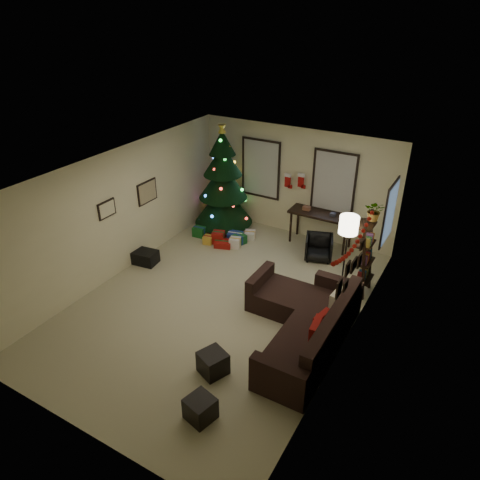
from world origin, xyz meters
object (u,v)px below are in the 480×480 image
at_px(desk_chair, 319,247).
at_px(desk, 321,217).
at_px(bookshelf, 366,256).
at_px(sofa, 305,324).
at_px(christmas_tree, 223,185).

bearing_deg(desk_chair, desk, 89.65).
bearing_deg(bookshelf, desk_chair, 146.47).
relative_size(sofa, bookshelf, 1.60).
distance_m(christmas_tree, desk_chair, 2.91).
distance_m(sofa, bookshelf, 1.99).
bearing_deg(sofa, christmas_tree, 139.67).
bearing_deg(desk, bookshelf, -44.95).
bearing_deg(bookshelf, christmas_tree, 163.91).
distance_m(sofa, desk, 3.52).
relative_size(christmas_tree, desk, 1.81).
distance_m(desk, desk_chair, 0.82).
xyz_separation_m(christmas_tree, desk, (2.53, 0.33, -0.42)).
distance_m(desk_chair, bookshelf, 1.61).
height_order(desk, bookshelf, bookshelf).
distance_m(christmas_tree, desk, 2.59).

